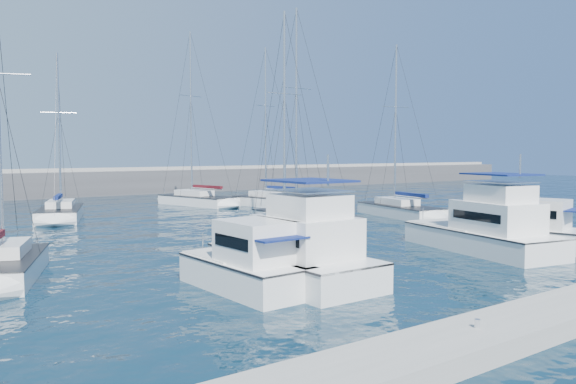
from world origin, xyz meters
TOP-DOWN VIEW (x-y plane):
  - ground at (0.00, 0.00)m, footprint 220.00×220.00m
  - breakwater at (0.00, 52.00)m, footprint 160.00×6.00m
  - dock_cleat_near_port at (-8.00, -11.00)m, footprint 0.16×0.16m
  - motor_yacht_port_outer at (-9.63, -1.78)m, footprint 2.88×6.15m
  - motor_yacht_port_inner at (-7.19, -1.66)m, footprint 3.60×8.30m
  - motor_yacht_stbd_inner at (5.34, -1.97)m, footprint 5.12×9.64m
  - motor_yacht_stbd_outer at (8.36, -2.68)m, footprint 4.20×6.58m
  - sailboat_mid_a at (-17.17, 6.04)m, footprint 5.21×7.57m
  - sailboat_mid_c at (-0.37, 8.24)m, footprint 3.03×6.93m
  - sailboat_mid_d at (3.92, 12.54)m, footprint 3.32×9.39m
  - sailboat_mid_e at (14.20, 12.58)m, footprint 4.61×9.21m
  - sailboat_back_a at (-9.72, 26.90)m, footprint 5.50×8.64m
  - sailboat_back_b at (4.92, 31.88)m, footprint 5.36×9.62m
  - sailboat_back_c at (10.26, 26.19)m, footprint 4.93×8.84m

SIDE VIEW (x-z plane):
  - ground at x=0.00m, z-range 0.00..0.00m
  - sailboat_back_a at x=-9.72m, z-range -6.35..7.37m
  - sailboat_mid_e at x=14.20m, z-range -6.87..7.91m
  - sailboat_mid_d at x=3.92m, z-range -7.61..8.66m
  - sailboat_mid_a at x=-17.17m, z-range -6.44..7.49m
  - sailboat_back_c at x=10.26m, z-range -7.53..8.60m
  - sailboat_mid_c at x=-0.37m, z-range -6.72..7.80m
  - sailboat_back_b at x=4.92m, z-range -8.46..9.56m
  - dock_cleat_near_port at x=-8.00m, z-range 0.60..0.85m
  - motor_yacht_stbd_outer at x=8.36m, z-range -0.66..2.54m
  - motor_yacht_port_outer at x=-9.63m, z-range -0.66..2.54m
  - breakwater at x=0.00m, z-range -1.17..3.28m
  - motor_yacht_port_inner at x=-7.19m, z-range -1.21..3.48m
  - motor_yacht_stbd_inner at x=5.34m, z-range -1.21..3.48m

